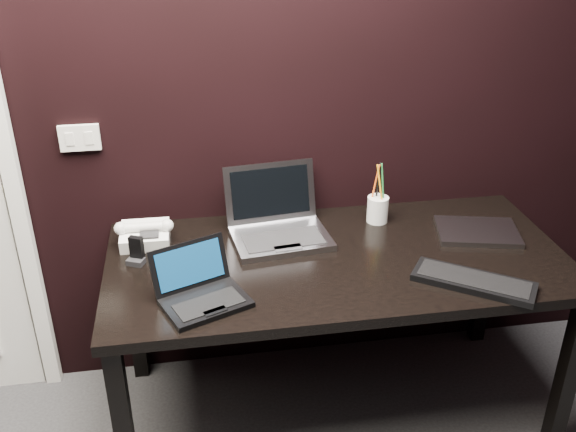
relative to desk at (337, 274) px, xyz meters
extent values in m
plane|color=black|center=(-0.30, 0.40, 0.64)|extent=(4.00, 0.00, 4.00)
cube|color=white|center=(-1.18, 0.37, 0.36)|extent=(0.06, 0.05, 2.11)
cube|color=silver|center=(-0.92, 0.39, 0.46)|extent=(0.15, 0.02, 0.10)
cube|color=silver|center=(-0.95, 0.38, 0.46)|extent=(0.03, 0.01, 0.05)
cube|color=silver|center=(-0.88, 0.38, 0.46)|extent=(0.03, 0.01, 0.05)
cube|color=black|center=(0.00, 0.00, 0.06)|extent=(1.70, 0.80, 0.04)
cube|color=black|center=(-0.80, -0.35, -0.31)|extent=(0.06, 0.06, 0.70)
cube|color=black|center=(0.80, -0.35, -0.31)|extent=(0.06, 0.06, 0.70)
cube|color=black|center=(-0.80, 0.35, -0.31)|extent=(0.06, 0.06, 0.70)
cube|color=black|center=(0.80, 0.35, -0.31)|extent=(0.06, 0.06, 0.70)
cube|color=black|center=(-0.50, -0.24, 0.09)|extent=(0.32, 0.27, 0.02)
cube|color=black|center=(-0.49, -0.26, 0.10)|extent=(0.24, 0.18, 0.00)
cube|color=black|center=(-0.47, -0.30, 0.10)|extent=(0.08, 0.06, 0.00)
cube|color=black|center=(-0.54, -0.13, 0.17)|extent=(0.27, 0.15, 0.15)
cube|color=#0A2C4E|center=(-0.54, -0.13, 0.17)|extent=(0.23, 0.13, 0.13)
cube|color=#9E9FA4|center=(-0.19, 0.15, 0.09)|extent=(0.39, 0.30, 0.03)
cube|color=black|center=(-0.19, 0.11, 0.10)|extent=(0.31, 0.18, 0.00)
cube|color=#A4A4AA|center=(-0.18, 0.05, 0.10)|extent=(0.11, 0.05, 0.00)
cube|color=#9B9BA0|center=(-0.21, 0.31, 0.22)|extent=(0.37, 0.11, 0.23)
cube|color=black|center=(-0.21, 0.30, 0.22)|extent=(0.32, 0.09, 0.19)
cube|color=black|center=(0.42, -0.26, 0.09)|extent=(0.42, 0.35, 0.02)
cube|color=black|center=(0.42, -0.26, 0.10)|extent=(0.37, 0.31, 0.00)
cube|color=gray|center=(0.58, 0.08, 0.09)|extent=(0.36, 0.29, 0.02)
cube|color=silver|center=(-0.71, 0.22, 0.11)|extent=(0.19, 0.17, 0.08)
cylinder|color=silver|center=(-0.71, 0.21, 0.15)|extent=(0.17, 0.04, 0.04)
sphere|color=silver|center=(-0.79, 0.21, 0.15)|extent=(0.05, 0.05, 0.05)
sphere|color=silver|center=(-0.62, 0.20, 0.15)|extent=(0.05, 0.05, 0.05)
cube|color=black|center=(-0.69, 0.17, 0.14)|extent=(0.07, 0.05, 0.01)
cube|color=black|center=(-0.73, 0.08, 0.13)|extent=(0.05, 0.04, 0.10)
cube|color=black|center=(-0.74, 0.06, 0.09)|extent=(0.07, 0.06, 0.02)
cylinder|color=silver|center=(0.22, 0.25, 0.13)|extent=(0.11, 0.11, 0.11)
cylinder|color=#F15A16|center=(0.21, 0.25, 0.25)|extent=(0.03, 0.03, 0.16)
cylinder|color=#238139|center=(0.24, 0.25, 0.25)|extent=(0.02, 0.02, 0.16)
cylinder|color=black|center=(0.22, 0.26, 0.25)|extent=(0.02, 0.02, 0.16)
cylinder|color=orange|center=(0.22, 0.24, 0.25)|extent=(0.03, 0.03, 0.16)
camera|label=1|loc=(-0.52, -1.99, 1.29)|focal=40.00mm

